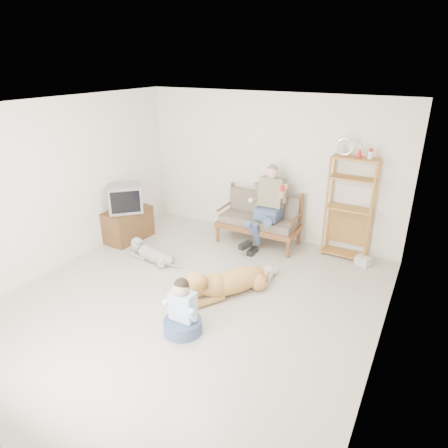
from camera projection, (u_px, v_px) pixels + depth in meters
The scene contains 16 objects.
floor at pixel (190, 303), 5.70m from camera, with size 5.50×5.50×0.00m, color silver.
ceiling at pixel (183, 107), 4.66m from camera, with size 5.50×5.50×0.00m, color white.
wall_back at pixel (269, 168), 7.41m from camera, with size 5.00×5.00×0.00m, color silver.
wall_left at pixel (54, 187), 6.29m from camera, with size 5.50×5.50×0.00m, color silver.
wall_right at pixel (391, 257), 4.07m from camera, with size 5.50×5.50×0.00m, color silver.
loveseat at pixel (260, 218), 7.42m from camera, with size 1.50×0.71×0.95m.
man at pixel (264, 213), 7.05m from camera, with size 0.58×0.83×1.34m.
etagere at pixel (349, 207), 6.72m from camera, with size 0.78×0.34×2.06m.
book_stack at pixel (363, 261), 6.71m from camera, with size 0.23×0.17×0.15m, color silver.
tv_stand at pixel (128, 224), 7.60m from camera, with size 0.57×0.94×0.60m.
crt_tv at pixel (125, 198), 7.33m from camera, with size 0.77×0.76×0.50m.
wall_outlet at pixel (211, 209), 8.35m from camera, with size 0.12×0.02×0.08m, color white.
golden_retriever at pixel (227, 282), 5.84m from camera, with size 0.94×1.46×0.49m.
shaggy_dog at pixel (151, 253), 6.85m from camera, with size 1.15×0.34×0.34m.
terrier at pixel (267, 274), 6.27m from camera, with size 0.23×0.63×0.23m.
child at pixel (183, 313), 5.00m from camera, with size 0.49×0.49×0.77m.
Camera 1 is at (2.74, -4.01, 3.23)m, focal length 32.00 mm.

